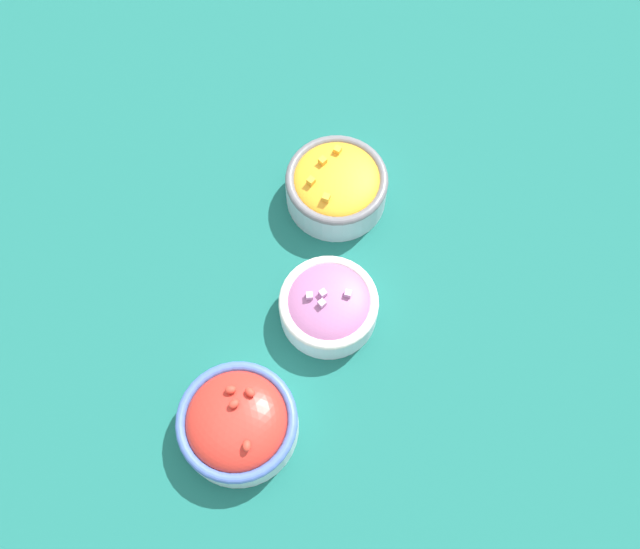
% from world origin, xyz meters
% --- Properties ---
extents(ground_plane, '(3.00, 3.00, 0.00)m').
position_xyz_m(ground_plane, '(0.00, 0.00, 0.00)').
color(ground_plane, '#196056').
extents(bowl_cherry_tomatoes, '(0.14, 0.14, 0.08)m').
position_xyz_m(bowl_cherry_tomatoes, '(0.20, -0.08, 0.03)').
color(bowl_cherry_tomatoes, silver).
rests_on(bowl_cherry_tomatoes, ground_plane).
extents(bowl_red_onion, '(0.12, 0.12, 0.06)m').
position_xyz_m(bowl_red_onion, '(0.04, 0.01, 0.03)').
color(bowl_red_onion, silver).
rests_on(bowl_red_onion, ground_plane).
extents(bowl_squash, '(0.14, 0.14, 0.07)m').
position_xyz_m(bowl_squash, '(-0.13, 0.01, 0.03)').
color(bowl_squash, '#B2C1CC').
rests_on(bowl_squash, ground_plane).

